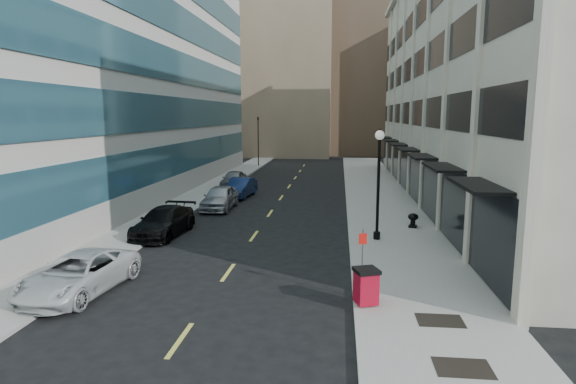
% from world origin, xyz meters
% --- Properties ---
extents(ground, '(160.00, 160.00, 0.00)m').
position_xyz_m(ground, '(0.00, 0.00, 0.00)').
color(ground, black).
rests_on(ground, ground).
extents(sidewalk_right, '(5.00, 80.00, 0.15)m').
position_xyz_m(sidewalk_right, '(7.50, 20.00, 0.07)').
color(sidewalk_right, '#9A978C').
rests_on(sidewalk_right, ground).
extents(sidewalk_left, '(3.00, 80.00, 0.15)m').
position_xyz_m(sidewalk_left, '(-6.50, 20.00, 0.07)').
color(sidewalk_left, '#9A978C').
rests_on(sidewalk_left, ground).
extents(building_right, '(15.30, 46.50, 18.25)m').
position_xyz_m(building_right, '(16.94, 26.99, 8.99)').
color(building_right, beige).
rests_on(building_right, ground).
extents(building_left, '(16.14, 46.00, 20.00)m').
position_xyz_m(building_left, '(-15.95, 27.00, 9.99)').
color(building_left, beige).
rests_on(building_left, ground).
extents(skyline_tan_near, '(14.00, 18.00, 28.00)m').
position_xyz_m(skyline_tan_near, '(-4.00, 68.00, 14.00)').
color(skyline_tan_near, '#8F755D').
rests_on(skyline_tan_near, ground).
extents(skyline_brown, '(12.00, 16.00, 34.00)m').
position_xyz_m(skyline_brown, '(8.00, 72.00, 17.00)').
color(skyline_brown, brown).
rests_on(skyline_brown, ground).
extents(skyline_tan_far, '(12.00, 14.00, 22.00)m').
position_xyz_m(skyline_tan_far, '(-14.00, 78.00, 11.00)').
color(skyline_tan_far, '#8F755D').
rests_on(skyline_tan_far, ground).
extents(skyline_stone, '(10.00, 14.00, 20.00)m').
position_xyz_m(skyline_stone, '(18.00, 66.00, 10.00)').
color(skyline_stone, beige).
rests_on(skyline_stone, ground).
extents(grate_mid, '(1.40, 1.00, 0.01)m').
position_xyz_m(grate_mid, '(7.60, 1.00, 0.15)').
color(grate_mid, black).
rests_on(grate_mid, sidewalk_right).
extents(grate_far, '(1.40, 1.00, 0.01)m').
position_xyz_m(grate_far, '(7.60, 3.80, 0.15)').
color(grate_far, black).
rests_on(grate_far, sidewalk_right).
extents(road_centerline, '(0.15, 68.20, 0.01)m').
position_xyz_m(road_centerline, '(0.00, 17.00, 0.01)').
color(road_centerline, '#D8CC4C').
rests_on(road_centerline, ground).
extents(traffic_signal, '(0.66, 0.66, 6.98)m').
position_xyz_m(traffic_signal, '(-5.50, 48.00, 5.72)').
color(traffic_signal, black).
rests_on(traffic_signal, ground).
extents(car_white_van, '(2.94, 5.37, 1.43)m').
position_xyz_m(car_white_van, '(-4.80, 5.18, 0.71)').
color(car_white_van, silver).
rests_on(car_white_van, ground).
extents(car_black_pickup, '(2.44, 5.27, 1.49)m').
position_xyz_m(car_black_pickup, '(-4.80, 13.62, 0.74)').
color(car_black_pickup, black).
rests_on(car_black_pickup, ground).
extents(car_silver_sedan, '(1.93, 4.75, 1.61)m').
position_xyz_m(car_silver_sedan, '(-3.59, 21.00, 0.81)').
color(car_silver_sedan, '#A0A3A9').
rests_on(car_silver_sedan, ground).
extents(car_blue_sedan, '(2.03, 4.66, 1.49)m').
position_xyz_m(car_blue_sedan, '(-3.20, 25.98, 0.74)').
color(car_blue_sedan, navy).
rests_on(car_blue_sedan, ground).
extents(car_grey_sedan, '(1.83, 4.43, 1.50)m').
position_xyz_m(car_grey_sedan, '(-4.80, 30.79, 0.75)').
color(car_grey_sedan, slate).
rests_on(car_grey_sedan, ground).
extents(trash_bin, '(0.96, 0.96, 1.23)m').
position_xyz_m(trash_bin, '(5.40, 4.87, 0.81)').
color(trash_bin, '#A40A20').
rests_on(trash_bin, sidewalk_right).
extents(lamppost, '(0.47, 0.47, 5.60)m').
position_xyz_m(lamppost, '(6.40, 13.49, 3.44)').
color(lamppost, black).
rests_on(lamppost, sidewalk_right).
extents(sign_post, '(0.27, 0.10, 2.37)m').
position_xyz_m(sign_post, '(5.30, 5.69, 1.68)').
color(sign_post, slate).
rests_on(sign_post, sidewalk_right).
extents(urn_planter, '(0.57, 0.57, 0.80)m').
position_xyz_m(urn_planter, '(8.60, 16.31, 0.63)').
color(urn_planter, black).
rests_on(urn_planter, sidewalk_right).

